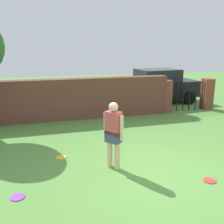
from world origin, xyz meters
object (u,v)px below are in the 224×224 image
person (113,133)px  frisbee_yellow (61,157)px  frisbee_red (210,181)px  car (157,86)px  frisbee_purple (18,197)px

person → frisbee_yellow: person is taller
person → frisbee_red: size_ratio=6.00×
person → car: size_ratio=0.37×
car → frisbee_red: car is taller
frisbee_purple → frisbee_red: bearing=-6.6°
person → frisbee_yellow: size_ratio=6.00×
frisbee_yellow → person: bearing=-38.2°
car → frisbee_red: bearing=-112.1°
person → frisbee_purple: size_ratio=6.00×
frisbee_purple → frisbee_red: size_ratio=1.00×
car → frisbee_yellow: size_ratio=16.08×
frisbee_purple → frisbee_yellow: bearing=59.2°
person → car: (4.10, 6.32, -0.04)m
person → frisbee_purple: person is taller
car → frisbee_purple: size_ratio=16.08×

